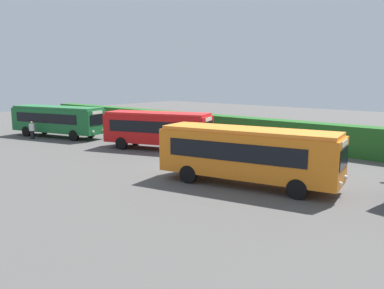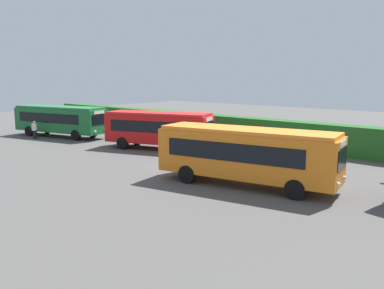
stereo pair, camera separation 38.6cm
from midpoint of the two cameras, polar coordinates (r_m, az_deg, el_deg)
ground_plane at (r=26.21m, az=0.63°, el=-3.19°), size 101.95×101.95×0.00m
bus_green at (r=41.04m, az=-18.69°, el=3.39°), size 10.07×4.77×2.96m
bus_red at (r=32.44m, az=-5.21°, el=2.35°), size 8.95×5.21×2.98m
bus_orange at (r=21.65m, az=7.42°, el=-1.17°), size 10.01×4.35×3.09m
person_left at (r=45.02m, az=-18.95°, el=2.80°), size 0.32×0.43×1.67m
person_center at (r=40.74m, az=-21.90°, el=1.94°), size 0.51×0.47×1.66m
person_right at (r=36.43m, az=-1.69°, el=1.82°), size 0.50×0.55×1.68m
hedge_row at (r=34.17m, az=11.55°, el=1.55°), size 62.98×1.56×2.27m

